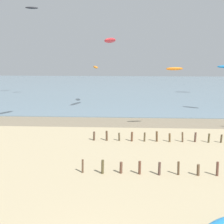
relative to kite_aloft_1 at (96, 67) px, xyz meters
name	(u,v)px	position (x,y,z in m)	size (l,w,h in m)	color
wet_sand_strip	(112,122)	(3.50, -13.73, -6.28)	(120.00, 5.26, 0.01)	#84755B
sea	(120,87)	(3.50, 23.90, -6.23)	(160.00, 70.00, 0.10)	slate
groyne_far	(195,138)	(12.20, -21.57, -5.82)	(21.63, 0.36, 1.07)	brown
kite_aloft_1	(96,67)	(0.00, 0.00, 0.00)	(2.53, 0.81, 0.41)	orange
kite_aloft_2	(32,8)	(-12.65, 6.49, 10.70)	(2.38, 0.76, 0.38)	black
kite_aloft_3	(174,69)	(10.66, -16.90, 0.68)	(1.99, 0.64, 0.32)	orange
kite_aloft_5	(110,40)	(2.91, -6.71, 4.17)	(3.53, 1.13, 0.57)	red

